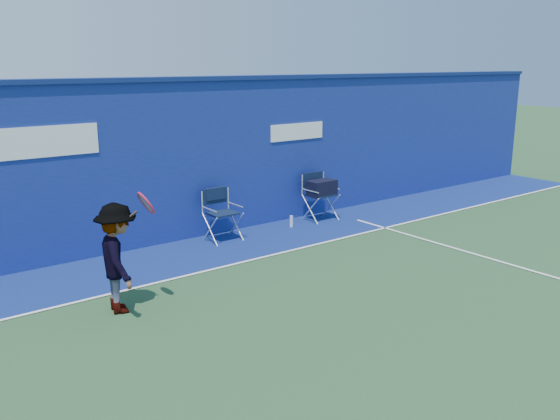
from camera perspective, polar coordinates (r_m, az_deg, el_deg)
ground at (r=7.33m, az=4.34°, el=-13.14°), size 80.00×80.00×0.00m
stadium_wall at (r=11.09m, az=-13.71°, el=4.36°), size 24.00×0.50×3.08m
out_of_bounds_strip at (r=10.49m, az=-10.75°, el=-4.75°), size 24.00×1.80×0.01m
court_lines at (r=7.73m, az=1.33°, el=-11.48°), size 24.00×12.00×0.01m
directors_chair_left at (r=11.43m, az=-5.58°, el=-1.31°), size 0.59×0.54×0.99m
directors_chair_right at (r=12.84m, az=3.93°, el=0.89°), size 0.61×0.54×1.01m
water_bottle at (r=12.31m, az=1.10°, el=-1.11°), size 0.07×0.07×0.25m
tennis_player at (r=8.34m, az=-15.34°, el=-4.47°), size 0.89×1.07×1.66m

